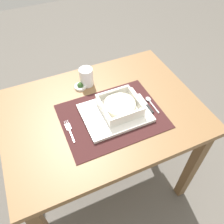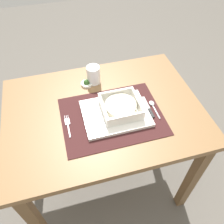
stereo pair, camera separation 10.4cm
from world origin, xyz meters
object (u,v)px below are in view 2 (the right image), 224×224
at_px(butter_knife, 149,108).
at_px(dining_table, 104,123).
at_px(condiment_saucer, 87,83).
at_px(spoon, 153,105).
at_px(fork, 68,124).
at_px(drinking_glass, 93,76).
at_px(porridge_bowl, 121,107).

bearing_deg(butter_knife, dining_table, 162.68).
xyz_separation_m(dining_table, condiment_saucer, (-0.04, 0.19, 0.12)).
bearing_deg(spoon, dining_table, 167.46).
height_order(spoon, condiment_saucer, condiment_saucer).
distance_m(spoon, condiment_saucer, 0.36).
height_order(fork, butter_knife, butter_knife).
bearing_deg(spoon, drinking_glass, 131.70).
relative_size(dining_table, condiment_saucer, 15.31).
bearing_deg(butter_knife, condiment_saucer, 132.97).
bearing_deg(spoon, porridge_bowl, 177.70).
bearing_deg(condiment_saucer, butter_knife, -45.10).
distance_m(porridge_bowl, butter_knife, 0.14).
relative_size(butter_knife, condiment_saucer, 2.29).
bearing_deg(butter_knife, porridge_bowl, 172.06).
height_order(spoon, butter_knife, spoon).
bearing_deg(butter_knife, spoon, 25.11).
distance_m(spoon, butter_knife, 0.03).
xyz_separation_m(porridge_bowl, fork, (-0.25, -0.01, -0.03)).
relative_size(fork, spoon, 1.12).
distance_m(porridge_bowl, drinking_glass, 0.26).
height_order(spoon, drinking_glass, drinking_glass).
relative_size(fork, condiment_saucer, 2.11).
bearing_deg(drinking_glass, butter_knife, -51.15).
bearing_deg(dining_table, butter_knife, -15.39).
height_order(butter_knife, condiment_saucer, condiment_saucer).
bearing_deg(drinking_glass, spoon, -46.58).
distance_m(fork, condiment_saucer, 0.28).
xyz_separation_m(dining_table, spoon, (0.23, -0.04, 0.12)).
relative_size(spoon, drinking_glass, 1.20).
height_order(porridge_bowl, fork, porridge_bowl).
height_order(dining_table, porridge_bowl, porridge_bowl).
relative_size(porridge_bowl, condiment_saucer, 2.82).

